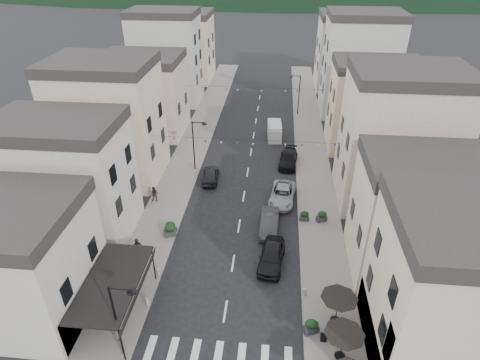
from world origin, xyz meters
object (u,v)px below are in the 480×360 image
object	(u,v)px
parked_car_e	(210,175)
pedestrian_b	(155,194)
delivery_van	(274,130)
parked_car_b	(269,223)
parked_car_c	(282,195)
parked_car_d	(288,159)
parked_car_a	(272,256)
pedestrian_a	(138,249)

from	to	relation	value
parked_car_e	pedestrian_b	size ratio (longest dim) A/B	2.49
delivery_van	pedestrian_b	world-z (taller)	delivery_van
parked_car_b	pedestrian_b	bearing A→B (deg)	166.11
parked_car_c	parked_car_d	size ratio (longest dim) A/B	1.06
parked_car_c	parked_car_b	bearing A→B (deg)	-97.07
parked_car_e	parked_car_a	bearing A→B (deg)	114.56
parked_car_a	parked_car_e	world-z (taller)	parked_car_a
pedestrian_a	pedestrian_b	xyz separation A→B (m)	(-0.95, 8.25, -0.12)
parked_car_a	delivery_van	world-z (taller)	delivery_van
parked_car_d	delivery_van	world-z (taller)	delivery_van
parked_car_a	parked_car_b	size ratio (longest dim) A/B	1.04
parked_car_b	pedestrian_b	xyz separation A→B (m)	(-11.61, 3.28, 0.21)
delivery_van	parked_car_b	bearing A→B (deg)	-93.41
parked_car_a	parked_car_c	size ratio (longest dim) A/B	0.91
pedestrian_b	parked_car_d	bearing A→B (deg)	31.12
parked_car_b	parked_car_a	bearing A→B (deg)	-83.84
parked_car_c	parked_car_e	size ratio (longest dim) A/B	1.25
parked_car_a	pedestrian_a	distance (m)	11.01
parked_car_b	delivery_van	world-z (taller)	delivery_van
parked_car_d	pedestrian_a	world-z (taller)	pedestrian_a
parked_car_a	parked_car_d	xyz separation A→B (m)	(1.46, 17.09, -0.09)
parked_car_d	pedestrian_a	bearing A→B (deg)	-119.99
parked_car_a	parked_car_c	bearing A→B (deg)	91.44
parked_car_d	parked_car_c	bearing A→B (deg)	-89.45
delivery_van	pedestrian_b	xyz separation A→B (m)	(-11.60, -16.53, -0.08)
pedestrian_b	delivery_van	bearing A→B (deg)	51.33
parked_car_e	parked_car_c	bearing A→B (deg)	152.79
parked_car_b	pedestrian_a	xyz separation A→B (m)	(-10.66, -4.97, 0.33)
parked_car_e	parked_car_b	bearing A→B (deg)	125.08
parked_car_a	parked_car_d	world-z (taller)	parked_car_a
pedestrian_a	pedestrian_b	distance (m)	8.31
parked_car_a	delivery_van	distance (m)	24.32
parked_car_b	parked_car_c	bearing A→B (deg)	78.55
parked_car_b	delivery_van	size ratio (longest dim) A/B	1.00
delivery_van	parked_car_c	bearing A→B (deg)	-89.04
parked_car_a	pedestrian_a	size ratio (longest dim) A/B	2.46
parked_car_b	parked_car_c	distance (m)	4.95
parked_car_d	delivery_van	bearing A→B (deg)	109.44
parked_car_c	pedestrian_b	world-z (taller)	pedestrian_b
parked_car_a	delivery_van	bearing A→B (deg)	97.20
delivery_van	parked_car_d	bearing A→B (deg)	-79.39
parked_car_c	parked_car_e	world-z (taller)	parked_car_c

